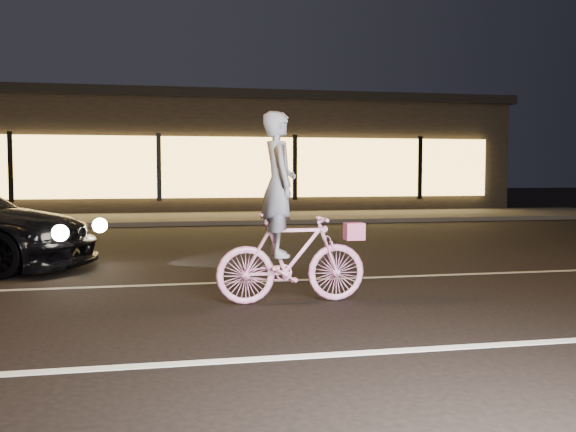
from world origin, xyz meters
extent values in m
plane|color=black|center=(0.00, 0.00, 0.00)|extent=(90.00, 90.00, 0.00)
cube|color=silver|center=(0.00, -1.50, 0.00)|extent=(60.00, 0.12, 0.01)
cube|color=gray|center=(0.00, 2.00, 0.00)|extent=(60.00, 0.10, 0.01)
cube|color=#383533|center=(0.00, 13.00, 0.06)|extent=(30.00, 4.00, 0.12)
cube|color=black|center=(0.00, 19.00, 2.00)|extent=(25.00, 8.00, 4.00)
cube|color=black|center=(0.00, 19.00, 4.05)|extent=(25.40, 8.40, 0.30)
cube|color=#E9B251|center=(0.00, 14.90, 1.60)|extent=(23.00, 0.15, 2.00)
cube|color=black|center=(-4.50, 14.82, 1.60)|extent=(0.15, 0.08, 2.20)
cube|color=black|center=(0.00, 14.82, 1.60)|extent=(0.15, 0.08, 2.20)
cube|color=black|center=(4.50, 14.82, 1.60)|extent=(0.15, 0.08, 2.20)
cube|color=black|center=(9.00, 14.82, 1.60)|extent=(0.15, 0.08, 2.20)
imported|color=#FF32A3|center=(1.37, 0.56, 0.51)|extent=(1.69, 0.48, 1.01)
imported|color=silver|center=(1.23, 0.56, 1.33)|extent=(0.38, 0.58, 1.59)
cube|color=#E63A86|center=(2.10, 0.56, 0.79)|extent=(0.21, 0.17, 0.19)
sphere|color=#FFF2BF|center=(-0.96, 3.96, 0.63)|extent=(0.23, 0.23, 0.23)
sphere|color=#FFF2BF|center=(-1.38, 2.78, 0.63)|extent=(0.23, 0.23, 0.23)
camera|label=1|loc=(-0.09, -6.36, 1.47)|focal=40.00mm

